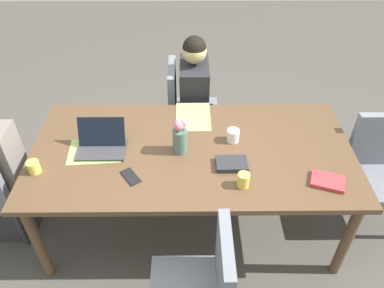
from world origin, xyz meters
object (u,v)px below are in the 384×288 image
object	(u,v)px
flower_vase	(180,137)
coffee_mug_centre_left	(34,167)
phone_black	(131,177)
chair_far_left_near	(186,106)
coffee_mug_near_right	(243,180)
book_red_cover	(328,181)
person_far_left_near	(194,108)
dining_table	(192,157)
book_blue_cover	(232,164)
coffee_mug_near_left	(233,135)
chair_head_right_right_near	(378,168)
laptop_head_left_left_mid	(102,144)
chair_near_left_far	(202,285)

from	to	relation	value
flower_vase	coffee_mug_centre_left	size ratio (longest dim) A/B	3.13
coffee_mug_centre_left	phone_black	size ratio (longest dim) A/B	0.55
chair_far_left_near	coffee_mug_near_right	size ratio (longest dim) A/B	9.37
chair_far_left_near	phone_black	distance (m)	1.23
coffee_mug_centre_left	book_red_cover	size ratio (longest dim) A/B	0.41
person_far_left_near	flower_vase	size ratio (longest dim) A/B	4.62
coffee_mug_centre_left	book_red_cover	bearing A→B (deg)	-3.53
dining_table	book_blue_cover	distance (m)	0.31
coffee_mug_near_right	coffee_mug_near_left	bearing A→B (deg)	92.98
book_red_cover	book_blue_cover	size ratio (longest dim) A/B	1.00
dining_table	person_far_left_near	xyz separation A→B (m)	(0.03, 0.83, -0.16)
phone_black	chair_head_right_right_near	bearing A→B (deg)	-114.55
laptop_head_left_left_mid	book_red_cover	xyz separation A→B (m)	(1.44, -0.33, -0.03)
person_far_left_near	coffee_mug_centre_left	world-z (taller)	person_far_left_near
coffee_mug_near_right	phone_black	size ratio (longest dim) A/B	0.64
person_far_left_near	flower_vase	world-z (taller)	person_far_left_near
dining_table	chair_near_left_far	xyz separation A→B (m)	(0.05, -0.85, -0.19)
dining_table	book_blue_cover	size ratio (longest dim) A/B	10.95
dining_table	phone_black	world-z (taller)	phone_black
coffee_mug_centre_left	book_red_cover	distance (m)	1.83
dining_table	phone_black	bearing A→B (deg)	-146.24
book_red_cover	book_blue_cover	distance (m)	0.60
person_far_left_near	coffee_mug_centre_left	size ratio (longest dim) A/B	14.45
person_far_left_near	phone_black	size ratio (longest dim) A/B	7.97
chair_head_right_right_near	coffee_mug_near_right	world-z (taller)	chair_head_right_right_near
person_far_left_near	flower_vase	bearing A→B (deg)	-97.12
chair_near_left_far	chair_far_left_near	bearing A→B (deg)	93.17
laptop_head_left_left_mid	coffee_mug_near_right	size ratio (longest dim) A/B	3.33
coffee_mug_near_left	coffee_mug_centre_left	distance (m)	1.32
laptop_head_left_left_mid	book_blue_cover	world-z (taller)	laptop_head_left_left_mid
coffee_mug_centre_left	person_far_left_near	bearing A→B (deg)	45.38
flower_vase	phone_black	world-z (taller)	flower_vase
coffee_mug_near_left	phone_black	world-z (taller)	coffee_mug_near_left
dining_table	coffee_mug_near_right	world-z (taller)	coffee_mug_near_right
chair_near_left_far	coffee_mug_centre_left	bearing A→B (deg)	148.55
person_far_left_near	coffee_mug_near_right	xyz separation A→B (m)	(0.28, -1.17, 0.28)
dining_table	chair_far_left_near	distance (m)	0.92
book_blue_cover	coffee_mug_near_left	bearing A→B (deg)	82.62
coffee_mug_centre_left	phone_black	distance (m)	0.62
chair_near_left_far	chair_head_right_right_near	distance (m)	1.63
coffee_mug_centre_left	phone_black	bearing A→B (deg)	-5.03
phone_black	coffee_mug_near_left	bearing A→B (deg)	-97.72
dining_table	chair_near_left_far	size ratio (longest dim) A/B	2.43
dining_table	chair_head_right_right_near	world-z (taller)	chair_head_right_right_near
dining_table	flower_vase	world-z (taller)	flower_vase
chair_far_left_near	coffee_mug_centre_left	bearing A→B (deg)	-130.86
book_red_cover	laptop_head_left_left_mid	bearing A→B (deg)	-173.58
coffee_mug_near_left	book_red_cover	size ratio (longest dim) A/B	0.46
chair_far_left_near	coffee_mug_centre_left	distance (m)	1.48
book_red_cover	book_blue_cover	bearing A→B (deg)	-175.75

